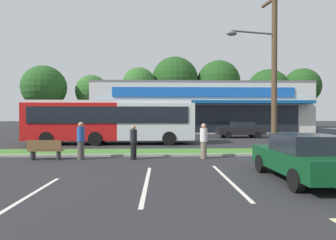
% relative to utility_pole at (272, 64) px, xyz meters
% --- Properties ---
extents(grass_median, '(56.00, 2.20, 0.12)m').
position_rel_utility_pole_xyz_m(grass_median, '(-4.48, 0.31, -4.92)').
color(grass_median, '#427A2D').
rests_on(grass_median, ground_plane).
extents(curb_lip, '(56.00, 0.24, 0.12)m').
position_rel_utility_pole_xyz_m(curb_lip, '(-4.48, -0.91, -4.92)').
color(curb_lip, '#99968C').
rests_on(curb_lip, ground_plane).
extents(parking_stripe_0, '(0.12, 4.80, 0.01)m').
position_rel_utility_pole_xyz_m(parking_stripe_0, '(-9.64, -8.18, -4.97)').
color(parking_stripe_0, silver).
rests_on(parking_stripe_0, ground_plane).
extents(parking_stripe_1, '(0.12, 4.80, 0.01)m').
position_rel_utility_pole_xyz_m(parking_stripe_1, '(-6.65, -6.41, -4.97)').
color(parking_stripe_1, silver).
rests_on(parking_stripe_1, ground_plane).
extents(parking_stripe_2, '(0.12, 4.80, 0.01)m').
position_rel_utility_pole_xyz_m(parking_stripe_2, '(-4.00, -6.08, -4.97)').
color(parking_stripe_2, silver).
rests_on(parking_stripe_2, ground_plane).
extents(parking_stripe_3, '(0.12, 4.80, 0.01)m').
position_rel_utility_pole_xyz_m(parking_stripe_3, '(-1.15, -6.61, -4.97)').
color(parking_stripe_3, silver).
rests_on(parking_stripe_3, ground_plane).
extents(storefront_building, '(26.80, 11.93, 6.35)m').
position_rel_utility_pole_xyz_m(storefront_building, '(-1.15, 21.61, -1.80)').
color(storefront_building, beige).
rests_on(storefront_building, ground_plane).
extents(tree_far_left, '(7.10, 7.10, 10.41)m').
position_rel_utility_pole_xyz_m(tree_far_left, '(-25.31, 29.40, 1.88)').
color(tree_far_left, '#473323').
rests_on(tree_far_left, ground_plane).
extents(tree_left, '(5.71, 5.71, 9.42)m').
position_rel_utility_pole_xyz_m(tree_left, '(-18.43, 32.74, 1.57)').
color(tree_left, '#473323').
rests_on(tree_left, ground_plane).
extents(tree_mid_left, '(5.64, 5.64, 10.38)m').
position_rel_utility_pole_xyz_m(tree_mid_left, '(-9.88, 30.44, 2.56)').
color(tree_mid_left, '#473323').
rests_on(tree_mid_left, ground_plane).
extents(tree_mid, '(8.37, 8.37, 12.73)m').
position_rel_utility_pole_xyz_m(tree_mid, '(-3.69, 32.91, 3.56)').
color(tree_mid, '#473323').
rests_on(tree_mid, ground_plane).
extents(tree_mid_right, '(7.69, 7.69, 12.08)m').
position_rel_utility_pole_xyz_m(tree_mid_right, '(4.10, 32.65, 3.25)').
color(tree_mid_right, '#473323').
rests_on(tree_mid_right, ground_plane).
extents(tree_right, '(7.26, 7.26, 10.35)m').
position_rel_utility_pole_xyz_m(tree_right, '(12.65, 31.56, 1.74)').
color(tree_right, '#473323').
rests_on(tree_right, ground_plane).
extents(tree_far_right, '(6.46, 6.46, 10.76)m').
position_rel_utility_pole_xyz_m(tree_far_right, '(19.29, 32.67, 2.53)').
color(tree_far_right, '#473323').
rests_on(tree_far_right, ground_plane).
extents(utility_pole, '(3.14, 2.38, 9.27)m').
position_rel_utility_pole_xyz_m(utility_pole, '(0.00, 0.00, 0.00)').
color(utility_pole, '#4C3826').
rests_on(utility_pole, ground_plane).
extents(city_bus, '(12.41, 2.79, 3.25)m').
position_rel_utility_pole_xyz_m(city_bus, '(-9.93, 5.40, -3.21)').
color(city_bus, '#B71414').
rests_on(city_bus, ground_plane).
extents(bus_stop_bench, '(1.60, 0.45, 0.95)m').
position_rel_utility_pole_xyz_m(bus_stop_bench, '(-11.71, -1.91, -4.47)').
color(bus_stop_bench, brown).
rests_on(bus_stop_bench, ground_plane).
extents(car_2, '(2.00, 4.12, 1.49)m').
position_rel_utility_pole_xyz_m(car_2, '(-1.60, -6.30, -4.21)').
color(car_2, '#0C3F1E').
rests_on(car_2, ground_plane).
extents(car_3, '(4.54, 1.92, 1.54)m').
position_rel_utility_pole_xyz_m(car_3, '(1.63, 11.17, -4.18)').
color(car_3, black).
rests_on(car_3, ground_plane).
extents(pedestrian_near_bench, '(0.34, 0.34, 1.66)m').
position_rel_utility_pole_xyz_m(pedestrian_near_bench, '(-7.51, -1.92, -4.14)').
color(pedestrian_near_bench, black).
rests_on(pedestrian_near_bench, ground_plane).
extents(pedestrian_by_pole, '(0.35, 0.35, 1.73)m').
position_rel_utility_pole_xyz_m(pedestrian_by_pole, '(-4.10, -1.75, -4.10)').
color(pedestrian_by_pole, '#726651').
rests_on(pedestrian_by_pole, ground_plane).
extents(pedestrian_mid, '(0.36, 0.36, 1.81)m').
position_rel_utility_pole_xyz_m(pedestrian_mid, '(-10.04, -1.85, -4.07)').
color(pedestrian_mid, '#47423D').
rests_on(pedestrian_mid, ground_plane).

